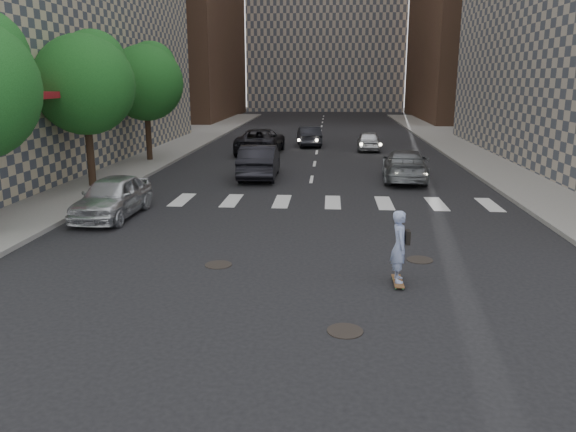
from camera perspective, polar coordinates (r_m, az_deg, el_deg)
name	(u,v)px	position (r m, az deg, el deg)	size (l,w,h in m)	color
ground	(292,283)	(13.41, 0.38, -6.87)	(160.00, 160.00, 0.00)	black
sidewalk_left	(74,157)	(36.25, -20.93, 5.59)	(13.00, 80.00, 0.15)	gray
sidewalk_right	(572,163)	(35.57, 26.90, 4.86)	(13.00, 80.00, 0.15)	gray
tree_b	(86,80)	(25.79, -19.79, 12.88)	(4.20, 4.20, 6.60)	#382619
tree_c	(147,79)	(33.27, -14.15, 13.32)	(4.20, 4.20, 6.60)	#382619
manhole_a	(345,331)	(11.08, 5.81, -11.54)	(0.70, 0.70, 0.02)	black
manhole_b	(218,265)	(14.78, -7.09, -4.93)	(0.70, 0.70, 0.02)	black
manhole_c	(420,260)	(15.46, 13.23, -4.35)	(0.70, 0.70, 0.02)	black
skateboarder	(400,246)	(13.30, 11.28, -3.04)	(0.44, 0.90, 1.79)	brown
silver_sedan	(112,197)	(20.43, -17.41, 1.89)	(1.71, 4.25, 1.45)	silver
traffic_car_a	(260,161)	(27.27, -2.91, 5.57)	(1.70, 4.88, 1.61)	black
traffic_car_b	(405,165)	(27.12, 11.78, 5.08)	(2.03, 5.00, 1.45)	slate
traffic_car_c	(261,141)	(36.34, -2.79, 7.64)	(2.62, 5.68, 1.58)	black
traffic_car_d	(369,141)	(38.08, 8.19, 7.59)	(1.53, 3.80, 1.29)	silver
traffic_car_e	(309,136)	(40.19, 2.15, 8.12)	(1.48, 4.23, 1.39)	black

